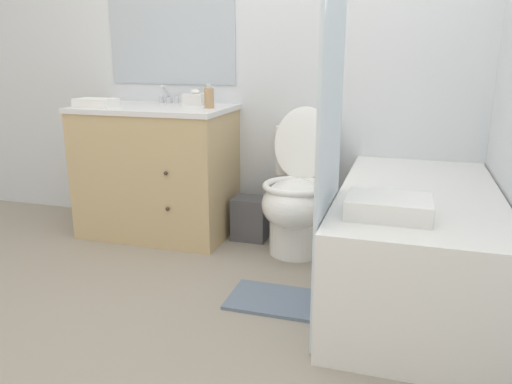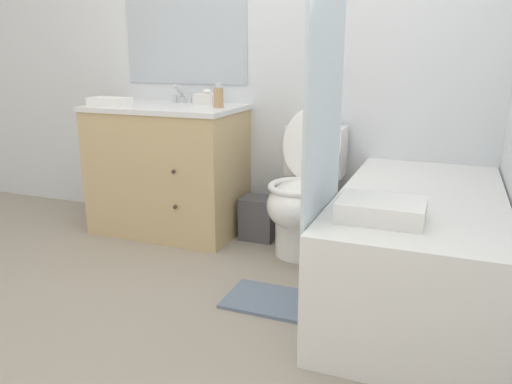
# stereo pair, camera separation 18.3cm
# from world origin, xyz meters

# --- Properties ---
(ground_plane) EXTENTS (14.00, 14.00, 0.00)m
(ground_plane) POSITION_xyz_m (0.00, 0.00, 0.00)
(ground_plane) COLOR gray
(wall_back) EXTENTS (8.00, 0.06, 2.50)m
(wall_back) POSITION_xyz_m (-0.01, 1.59, 1.25)
(wall_back) COLOR silver
(wall_back) RESTS_ON ground_plane
(vanity_cabinet) EXTENTS (0.95, 0.60, 0.83)m
(vanity_cabinet) POSITION_xyz_m (-0.75, 1.29, 0.42)
(vanity_cabinet) COLOR tan
(vanity_cabinet) RESTS_ON ground_plane
(sink_faucet) EXTENTS (0.14, 0.12, 0.12)m
(sink_faucet) POSITION_xyz_m (-0.75, 1.49, 0.86)
(sink_faucet) COLOR silver
(sink_faucet) RESTS_ON vanity_cabinet
(toilet) EXTENTS (0.37, 0.64, 0.85)m
(toilet) POSITION_xyz_m (0.19, 1.22, 0.34)
(toilet) COLOR white
(toilet) RESTS_ON ground_plane
(bathtub) EXTENTS (0.72, 1.45, 0.53)m
(bathtub) POSITION_xyz_m (0.85, 0.84, 0.27)
(bathtub) COLOR white
(bathtub) RESTS_ON ground_plane
(shower_curtain) EXTENTS (0.02, 0.56, 1.96)m
(shower_curtain) POSITION_xyz_m (0.48, 0.46, 0.99)
(shower_curtain) COLOR silver
(shower_curtain) RESTS_ON ground_plane
(wastebasket) EXTENTS (0.21, 0.18, 0.27)m
(wastebasket) POSITION_xyz_m (-0.14, 1.34, 0.13)
(wastebasket) COLOR #4C4C51
(wastebasket) RESTS_ON ground_plane
(tissue_box) EXTENTS (0.13, 0.13, 0.10)m
(tissue_box) POSITION_xyz_m (-0.53, 1.45, 0.87)
(tissue_box) COLOR white
(tissue_box) RESTS_ON vanity_cabinet
(soap_dispenser) EXTENTS (0.06, 0.06, 0.15)m
(soap_dispenser) POSITION_xyz_m (-0.38, 1.29, 0.89)
(soap_dispenser) COLOR tan
(soap_dispenser) RESTS_ON vanity_cabinet
(hand_towel_folded) EXTENTS (0.25, 0.15, 0.05)m
(hand_towel_folded) POSITION_xyz_m (-1.06, 1.14, 0.85)
(hand_towel_folded) COLOR white
(hand_towel_folded) RESTS_ON vanity_cabinet
(bath_towel_folded) EXTENTS (0.32, 0.25, 0.08)m
(bath_towel_folded) POSITION_xyz_m (0.73, 0.41, 0.57)
(bath_towel_folded) COLOR white
(bath_towel_folded) RESTS_ON bathtub
(bath_mat) EXTENTS (0.46, 0.30, 0.02)m
(bath_mat) POSITION_xyz_m (0.24, 0.57, 0.01)
(bath_mat) COLOR slate
(bath_mat) RESTS_ON ground_plane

